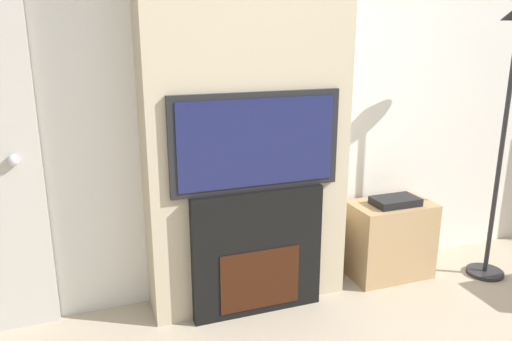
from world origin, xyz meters
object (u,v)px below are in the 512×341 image
television (256,142)px  floor_lamp (509,98)px  fireplace (256,251)px  media_stand (389,238)px

television → floor_lamp: size_ratio=0.55×
fireplace → media_stand: (0.99, 0.10, -0.11)m
fireplace → television: television is taller
fireplace → floor_lamp: size_ratio=0.44×
fireplace → television: (0.00, -0.00, 0.65)m
fireplace → media_stand: 1.00m
fireplace → media_stand: fireplace is taller
floor_lamp → television: bearing=175.6°
television → media_stand: bearing=6.0°
fireplace → floor_lamp: floor_lamp is taller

